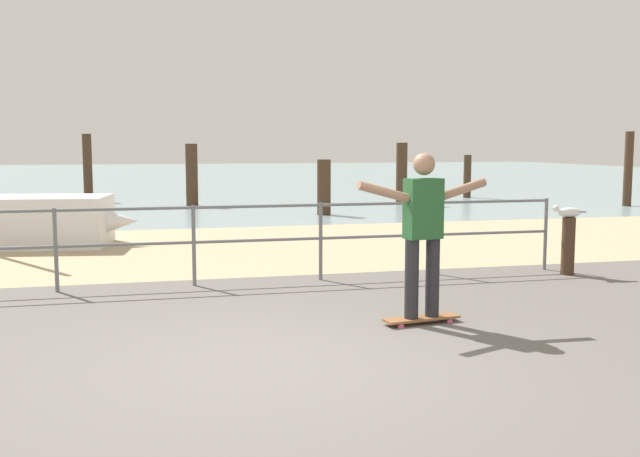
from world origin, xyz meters
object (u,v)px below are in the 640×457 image
object	(u,v)px
bollard_short	(568,247)
seagull	(568,212)
skateboarder	(423,225)
skateboard	(421,319)

from	to	relation	value
bollard_short	seagull	distance (m)	0.48
skateboarder	seagull	bearing A→B (deg)	35.46
bollard_short	seagull	bearing A→B (deg)	168.46
skateboard	bollard_short	bearing A→B (deg)	35.26
skateboard	seagull	size ratio (longest dim) A/B	1.69
skateboard	skateboarder	distance (m)	0.95
skateboard	seagull	distance (m)	3.76
skateboard	skateboarder	size ratio (longest dim) A/B	0.50
skateboard	seagull	bearing A→B (deg)	35.46
seagull	bollard_short	bearing A→B (deg)	-11.54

